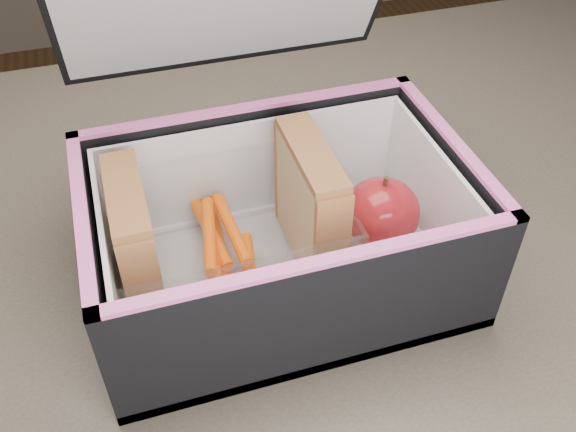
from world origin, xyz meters
name	(u,v)px	position (x,y,z in m)	size (l,w,h in m)	color
kitchen_table	(314,285)	(0.00, 0.00, 0.66)	(1.20, 0.80, 0.75)	#665A4C
lunch_bag	(278,220)	(-0.05, -0.05, 0.82)	(0.31, 0.30, 0.29)	black
plastic_tub	(227,240)	(-0.10, -0.05, 0.80)	(0.19, 0.14, 0.08)	white
sandwich_left	(136,243)	(-0.17, -0.05, 0.82)	(0.03, 0.10, 0.11)	tan
sandwich_right	(310,205)	(-0.03, -0.05, 0.82)	(0.03, 0.10, 0.11)	tan
carrot_sticks	(223,256)	(-0.10, -0.05, 0.78)	(0.05, 0.15, 0.03)	#FA4D0A
paper_napkin	(377,240)	(0.04, -0.06, 0.77)	(0.08, 0.08, 0.01)	white
red_apple	(381,213)	(0.04, -0.06, 0.80)	(0.08, 0.08, 0.07)	maroon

